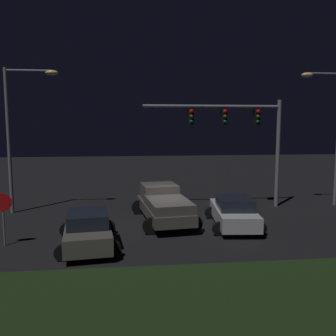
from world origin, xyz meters
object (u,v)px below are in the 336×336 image
traffic_signal_gantry (240,127)px  stop_sign (3,209)px  car_sedan (234,212)px  street_lamp_right (331,122)px  pickup_truck (163,202)px  street_lamp_left (19,122)px  car_sedan_far (88,229)px

traffic_signal_gantry → stop_sign: 13.55m
car_sedan → street_lamp_right: street_lamp_right is taller
pickup_truck → street_lamp_left: 9.28m
street_lamp_left → stop_sign: size_ratio=3.65×
car_sedan_far → street_lamp_right: 16.05m
pickup_truck → stop_sign: bearing=107.2°
pickup_truck → car_sedan_far: size_ratio=1.22×
car_sedan_far → street_lamp_left: street_lamp_left is taller
pickup_truck → car_sedan_far: bearing=128.8°
car_sedan_far → traffic_signal_gantry: size_ratio=0.55×
car_sedan_far → stop_sign: size_ratio=2.05×
pickup_truck → traffic_signal_gantry: bearing=-67.8°
street_lamp_left → street_lamp_right: 18.45m
car_sedan → street_lamp_left: (-11.19, 4.13, 4.42)m
street_lamp_left → stop_sign: 6.91m
pickup_truck → street_lamp_left: size_ratio=0.69×
street_lamp_left → street_lamp_right: (18.45, -0.04, 0.02)m
pickup_truck → stop_sign: stop_sign is taller
car_sedan → traffic_signal_gantry: bearing=-14.2°
pickup_truck → traffic_signal_gantry: traffic_signal_gantry is taller
car_sedan_far → street_lamp_right: size_ratio=0.56×
car_sedan_far → traffic_signal_gantry: 11.19m
stop_sign → traffic_signal_gantry: bearing=26.0°
pickup_truck → street_lamp_right: bearing=-82.4°
car_sedan_far → stop_sign: 3.61m
car_sedan_far → street_lamp_left: (-4.35, 6.30, 4.42)m
car_sedan_far → pickup_truck: bearing=-51.0°
pickup_truck → stop_sign: size_ratio=2.51×
traffic_signal_gantry → car_sedan_far: bearing=-143.2°
street_lamp_left → stop_sign: street_lamp_left is taller
car_sedan → street_lamp_left: size_ratio=0.56×
car_sedan → car_sedan_far: (-6.84, -2.17, 0.00)m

